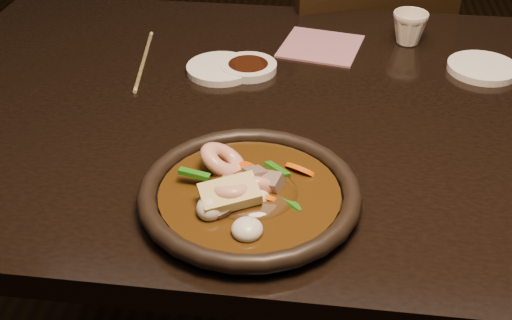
# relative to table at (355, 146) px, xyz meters

# --- Properties ---
(table) EXTENTS (1.60, 0.90, 0.75)m
(table) POSITION_rel_table_xyz_m (0.00, 0.00, 0.00)
(table) COLOR black
(table) RESTS_ON floor
(chair) EXTENTS (0.57, 0.57, 0.92)m
(chair) POSITION_rel_table_xyz_m (0.00, 0.61, -0.17)
(chair) COLOR black
(chair) RESTS_ON floor
(plate) EXTENTS (0.30, 0.30, 0.03)m
(plate) POSITION_rel_table_xyz_m (-0.15, -0.28, 0.09)
(plate) COLOR black
(plate) RESTS_ON table
(stirfry) EXTENTS (0.19, 0.19, 0.07)m
(stirfry) POSITION_rel_table_xyz_m (-0.15, -0.28, 0.10)
(stirfry) COLOR #331F09
(stirfry) RESTS_ON plate
(soy_dish) EXTENTS (0.11, 0.11, 0.02)m
(soy_dish) POSITION_rel_table_xyz_m (-0.21, 0.12, 0.08)
(soy_dish) COLOR white
(soy_dish) RESTS_ON table
(saucer_left) EXTENTS (0.13, 0.13, 0.01)m
(saucer_left) POSITION_rel_table_xyz_m (-0.26, 0.11, 0.08)
(saucer_left) COLOR white
(saucer_left) RESTS_ON table
(saucer_right) EXTENTS (0.13, 0.13, 0.01)m
(saucer_right) POSITION_rel_table_xyz_m (0.23, 0.17, 0.08)
(saucer_right) COLOR white
(saucer_right) RESTS_ON table
(tea_cup) EXTENTS (0.08, 0.07, 0.07)m
(tea_cup) POSITION_rel_table_xyz_m (0.10, 0.28, 0.11)
(tea_cup) COLOR silver
(tea_cup) RESTS_ON table
(chopsticks) EXTENTS (0.04, 0.25, 0.01)m
(chopsticks) POSITION_rel_table_xyz_m (-0.41, 0.13, 0.08)
(chopsticks) COLOR tan
(chopsticks) RESTS_ON table
(napkin) EXTENTS (0.18, 0.18, 0.00)m
(napkin) POSITION_rel_table_xyz_m (-0.08, 0.24, 0.08)
(napkin) COLOR #A76775
(napkin) RESTS_ON table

